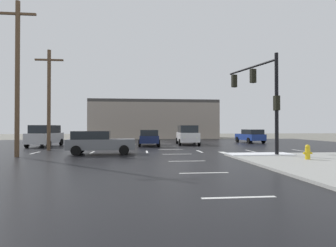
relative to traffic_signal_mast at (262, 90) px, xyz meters
The scene contains 14 objects.
ground_plane 7.70m from the traffic_signal_mast, 148.76° to the left, with size 120.00×120.00×0.00m, color slate.
road_asphalt 7.69m from the traffic_signal_mast, 148.76° to the left, with size 44.00×44.00×0.02m, color black.
snow_strip_curbside 4.22m from the traffic_signal_mast, 123.09° to the right, with size 4.00×1.60×0.06m, color white.
lane_markings 6.34m from the traffic_signal_mast, 155.56° to the left, with size 36.15×36.15×0.01m.
traffic_signal_mast is the anchor object (origin of this frame).
fire_hydrant 5.27m from the traffic_signal_mast, 75.14° to the right, with size 0.48×0.26×0.79m.
strip_building_background 31.84m from the traffic_signal_mast, 99.91° to the left, with size 21.21×8.00×6.39m.
sedan_blue 15.68m from the traffic_signal_mast, 70.55° to the left, with size 2.31×4.64×1.58m.
suv_white 12.61m from the traffic_signal_mast, 103.76° to the left, with size 2.35×4.91×2.03m.
sedan_grey 11.47m from the traffic_signal_mast, behind, with size 4.60×2.19×1.58m.
suv_silver 20.10m from the traffic_signal_mast, 148.79° to the left, with size 2.44×4.94×2.03m.
sedan_navy 12.81m from the traffic_signal_mast, 124.82° to the left, with size 2.11×4.58×1.58m.
utility_pole_mid 15.62m from the traffic_signal_mast, behind, with size 2.20×0.28×9.75m.
utility_pole_far 16.24m from the traffic_signal_mast, 159.66° to the left, with size 2.20×0.28×8.07m.
Camera 1 is at (-2.62, -21.21, 1.86)m, focal length 30.35 mm.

